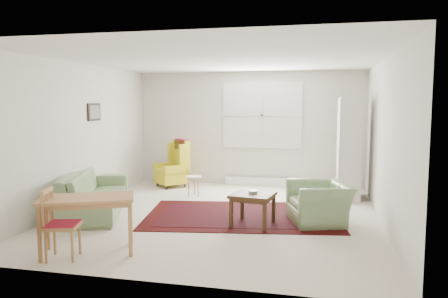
% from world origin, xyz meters
% --- Properties ---
extents(room, '(5.04, 5.54, 2.51)m').
position_xyz_m(room, '(0.02, 0.21, 1.26)').
color(room, beige).
rests_on(room, ground).
extents(rug, '(3.32, 2.42, 0.03)m').
position_xyz_m(rug, '(0.35, 0.03, 0.02)').
color(rug, black).
rests_on(rug, ground).
extents(sofa, '(1.60, 2.44, 0.92)m').
position_xyz_m(sofa, '(-2.10, -0.25, 0.46)').
color(sofa, '#6D895B').
rests_on(sofa, ground).
extents(armchair, '(1.07, 1.15, 0.73)m').
position_xyz_m(armchair, '(1.57, -0.10, 0.37)').
color(armchair, '#6D895B').
rests_on(armchair, ground).
extents(wingback_chair, '(0.87, 0.87, 1.03)m').
position_xyz_m(wingback_chair, '(-1.60, 2.11, 0.52)').
color(wingback_chair, gold).
rests_on(wingback_chair, ground).
extents(coffee_table, '(0.68, 0.68, 0.49)m').
position_xyz_m(coffee_table, '(0.62, -0.48, 0.24)').
color(coffee_table, '#3C2312').
rests_on(coffee_table, ground).
extents(stool, '(0.39, 0.39, 0.40)m').
position_xyz_m(stool, '(-0.83, 1.29, 0.20)').
color(stool, white).
rests_on(stool, ground).
extents(cabinet, '(0.43, 0.78, 1.92)m').
position_xyz_m(cabinet, '(2.10, 1.83, 0.96)').
color(cabinet, silver).
rests_on(cabinet, ground).
extents(desk, '(1.23, 0.95, 0.69)m').
position_xyz_m(desk, '(-1.14, -2.11, 0.35)').
color(desk, '#AC7845').
rests_on(desk, ground).
extents(desk_chair, '(0.45, 0.45, 0.84)m').
position_xyz_m(desk_chair, '(-1.32, -2.35, 0.42)').
color(desk_chair, '#AC7845').
rests_on(desk_chair, ground).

